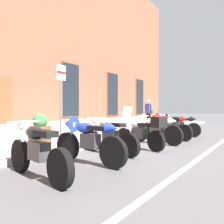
{
  "coord_description": "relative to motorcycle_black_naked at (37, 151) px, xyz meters",
  "views": [
    {
      "loc": [
        -7.04,
        -4.6,
        1.2
      ],
      "look_at": [
        0.29,
        -0.1,
        1.11
      ],
      "focal_mm": 40.4,
      "sensor_mm": 36.0,
      "label": 1
    }
  ],
  "objects": [
    {
      "name": "parking_sign",
      "position": [
        2.65,
        1.93,
        1.23
      ],
      "size": [
        0.36,
        0.07,
        2.4
      ],
      "color": "#4C4C51",
      "rests_on": "sidewalk"
    },
    {
      "name": "motorcycle_white_sport",
      "position": [
        5.27,
        0.02,
        0.08
      ],
      "size": [
        0.75,
        2.09,
        1.04
      ],
      "color": "black",
      "rests_on": "ground_plane"
    },
    {
      "name": "motorcycle_blue_sport",
      "position": [
        1.4,
        0.01,
        0.08
      ],
      "size": [
        0.62,
        2.04,
        1.04
      ],
      "color": "black",
      "rests_on": "ground_plane"
    },
    {
      "name": "motorcycle_red_sport",
      "position": [
        6.63,
        0.04,
        0.09
      ],
      "size": [
        0.76,
        2.07,
        1.06
      ],
      "color": "black",
      "rests_on": "ground_plane"
    },
    {
      "name": "pedestrian_blue_top",
      "position": [
        10.65,
        2.53,
        0.59
      ],
      "size": [
        0.35,
        0.64,
        1.64
      ],
      "color": "black",
      "rests_on": "sidewalk"
    },
    {
      "name": "motorcycle_black_naked",
      "position": [
        0.0,
        0.0,
        0.0
      ],
      "size": [
        0.79,
        2.04,
        0.99
      ],
      "color": "black",
      "rests_on": "ground_plane"
    },
    {
      "name": "sidewalk",
      "position": [
        4.03,
        2.81,
        -0.41
      ],
      "size": [
        31.96,
        3.13,
        0.16
      ],
      "primitive_type": "cube",
      "color": "slate",
      "rests_on": "ground_plane"
    },
    {
      "name": "motorcycle_silver_touring",
      "position": [
        3.89,
        -0.17,
        0.05
      ],
      "size": [
        0.98,
        1.91,
        1.29
      ],
      "color": "black",
      "rests_on": "ground_plane"
    },
    {
      "name": "motorcycle_black_sport",
      "position": [
        8.15,
        0.12,
        0.06
      ],
      "size": [
        0.62,
        2.09,
        1.01
      ],
      "color": "black",
      "rests_on": "ground_plane"
    },
    {
      "name": "lane_stripe",
      "position": [
        4.03,
        -1.96,
        -0.48
      ],
      "size": [
        31.96,
        0.12,
        0.01
      ],
      "primitive_type": "cube",
      "color": "silver",
      "rests_on": "ground_plane"
    },
    {
      "name": "ground_plane",
      "position": [
        4.03,
        1.24,
        -0.49
      ],
      "size": [
        140.0,
        140.0,
        0.0
      ],
      "primitive_type": "plane",
      "color": "#424244"
    },
    {
      "name": "barrel_planter",
      "position": [
        1.72,
        1.82,
        0.07
      ],
      "size": [
        0.62,
        0.62,
        0.93
      ],
      "color": "brown",
      "rests_on": "sidewalk"
    },
    {
      "name": "motorcycle_grey_naked",
      "position": [
        2.7,
        0.25,
        -0.0
      ],
      "size": [
        0.77,
        2.04,
        0.98
      ],
      "color": "black",
      "rests_on": "ground_plane"
    }
  ]
}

